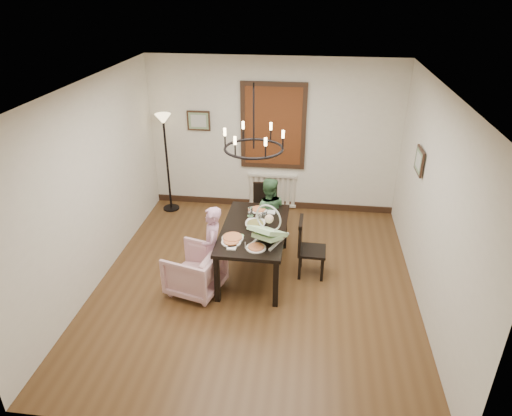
% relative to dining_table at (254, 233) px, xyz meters
% --- Properties ---
extents(room_shell, '(4.51, 5.00, 2.81)m').
position_rel_dining_table_xyz_m(room_shell, '(0.06, 0.09, 0.73)').
color(room_shell, '#55381D').
rests_on(room_shell, ground).
extents(dining_table, '(0.92, 1.62, 0.76)m').
position_rel_dining_table_xyz_m(dining_table, '(0.00, 0.00, 0.00)').
color(dining_table, black).
rests_on(dining_table, room_shell).
extents(chair_far, '(0.43, 0.43, 0.91)m').
position_rel_dining_table_xyz_m(chair_far, '(0.04, 1.10, -0.22)').
color(chair_far, black).
rests_on(chair_far, room_shell).
extents(chair_right, '(0.41, 0.41, 0.90)m').
position_rel_dining_table_xyz_m(chair_right, '(0.85, 0.06, -0.22)').
color(chair_right, black).
rests_on(chair_right, room_shell).
extents(armchair, '(0.86, 0.85, 0.64)m').
position_rel_dining_table_xyz_m(armchair, '(-0.76, -0.54, -0.35)').
color(armchair, '#C9999E').
rests_on(armchair, room_shell).
extents(elderly_woman, '(0.30, 0.41, 1.02)m').
position_rel_dining_table_xyz_m(elderly_woman, '(-0.53, -0.37, -0.16)').
color(elderly_woman, '#C58BA7').
rests_on(elderly_woman, room_shell).
extents(seated_man, '(0.52, 0.42, 1.01)m').
position_rel_dining_table_xyz_m(seated_man, '(0.13, 0.75, -0.17)').
color(seated_man, '#3D663F').
rests_on(seated_man, room_shell).
extents(baby_bouncer, '(0.61, 0.68, 0.37)m').
position_rel_dining_table_xyz_m(baby_bouncer, '(0.24, -0.36, 0.27)').
color(baby_bouncer, '#B1E19B').
rests_on(baby_bouncer, dining_table).
extents(salad_bowl, '(0.34, 0.34, 0.08)m').
position_rel_dining_table_xyz_m(salad_bowl, '(0.01, 0.04, 0.13)').
color(salad_bowl, white).
rests_on(salad_bowl, dining_table).
extents(pizza_platter, '(0.30, 0.30, 0.04)m').
position_rel_dining_table_xyz_m(pizza_platter, '(-0.25, -0.35, 0.11)').
color(pizza_platter, tan).
rests_on(pizza_platter, dining_table).
extents(drinking_glass, '(0.07, 0.07, 0.13)m').
position_rel_dining_table_xyz_m(drinking_glass, '(0.06, 0.14, 0.15)').
color(drinking_glass, silver).
rests_on(drinking_glass, dining_table).
extents(window_blinds, '(1.00, 0.03, 1.40)m').
position_rel_dining_table_xyz_m(window_blinds, '(0.06, 2.18, 0.93)').
color(window_blinds, maroon).
rests_on(window_blinds, room_shell).
extents(radiator, '(0.92, 0.12, 0.62)m').
position_rel_dining_table_xyz_m(radiator, '(0.06, 2.20, -0.32)').
color(radiator, silver).
rests_on(radiator, room_shell).
extents(picture_back, '(0.42, 0.03, 0.36)m').
position_rel_dining_table_xyz_m(picture_back, '(-1.29, 2.19, 0.98)').
color(picture_back, black).
rests_on(picture_back, room_shell).
extents(picture_right, '(0.03, 0.42, 0.36)m').
position_rel_dining_table_xyz_m(picture_right, '(2.27, 0.62, 0.98)').
color(picture_right, black).
rests_on(picture_right, room_shell).
extents(floor_lamp, '(0.30, 0.30, 1.80)m').
position_rel_dining_table_xyz_m(floor_lamp, '(-1.84, 1.87, 0.23)').
color(floor_lamp, black).
rests_on(floor_lamp, room_shell).
extents(chandelier, '(0.80, 0.80, 0.04)m').
position_rel_dining_table_xyz_m(chandelier, '(-0.00, 0.00, 1.28)').
color(chandelier, black).
rests_on(chandelier, room_shell).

